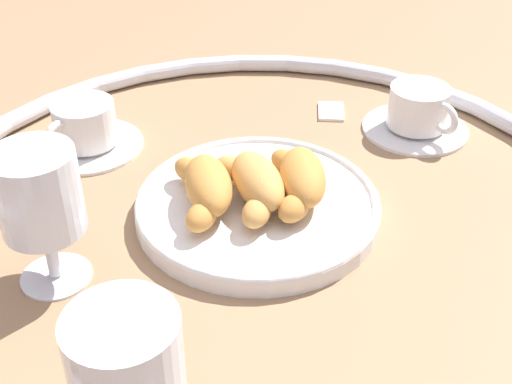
% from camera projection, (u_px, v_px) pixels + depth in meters
% --- Properties ---
extents(ground_plane, '(2.20, 2.20, 0.00)m').
position_uv_depth(ground_plane, '(259.00, 218.00, 0.74)').
color(ground_plane, '#997551').
extents(table_chrome_rim, '(0.77, 0.77, 0.02)m').
position_uv_depth(table_chrome_rim, '(259.00, 209.00, 0.73)').
color(table_chrome_rim, silver).
rests_on(table_chrome_rim, ground_plane).
extents(pastry_plate, '(0.26, 0.26, 0.02)m').
position_uv_depth(pastry_plate, '(256.00, 205.00, 0.73)').
color(pastry_plate, white).
rests_on(pastry_plate, ground_plane).
extents(croissant_large, '(0.13, 0.08, 0.04)m').
position_uv_depth(croissant_large, '(300.00, 179.00, 0.72)').
color(croissant_large, '#CC893D').
rests_on(croissant_large, pastry_plate).
extents(croissant_small, '(0.14, 0.07, 0.04)m').
position_uv_depth(croissant_small, '(253.00, 183.00, 0.72)').
color(croissant_small, '#D6994C').
rests_on(croissant_small, pastry_plate).
extents(croissant_extra, '(0.14, 0.07, 0.04)m').
position_uv_depth(croissant_extra, '(205.00, 186.00, 0.71)').
color(croissant_extra, '#CC893D').
rests_on(croissant_extra, pastry_plate).
extents(coffee_cup_near, '(0.14, 0.14, 0.06)m').
position_uv_depth(coffee_cup_near, '(418.00, 113.00, 0.88)').
color(coffee_cup_near, white).
rests_on(coffee_cup_near, ground_plane).
extents(coffee_cup_far, '(0.14, 0.14, 0.06)m').
position_uv_depth(coffee_cup_far, '(85.00, 129.00, 0.84)').
color(coffee_cup_far, white).
rests_on(coffee_cup_far, ground_plane).
extents(juice_glass_left, '(0.08, 0.08, 0.14)m').
position_uv_depth(juice_glass_left, '(40.00, 199.00, 0.61)').
color(juice_glass_left, white).
rests_on(juice_glass_left, ground_plane).
extents(juice_glass_right, '(0.08, 0.08, 0.14)m').
position_uv_depth(juice_glass_right, '(127.00, 372.00, 0.45)').
color(juice_glass_right, white).
rests_on(juice_glass_right, ground_plane).
extents(sugar_packet, '(0.06, 0.05, 0.01)m').
position_uv_depth(sugar_packet, '(331.00, 110.00, 0.93)').
color(sugar_packet, white).
rests_on(sugar_packet, ground_plane).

